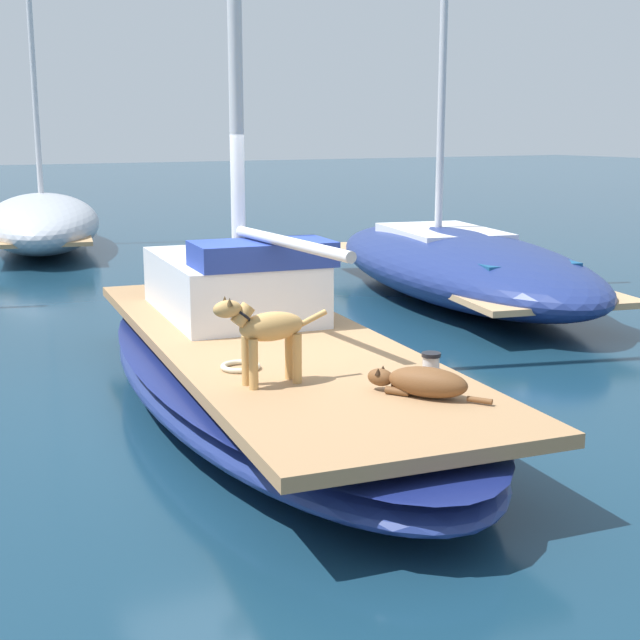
% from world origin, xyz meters
% --- Properties ---
extents(ground_plane, '(120.00, 120.00, 0.00)m').
position_xyz_m(ground_plane, '(0.00, 0.00, 0.00)').
color(ground_plane, '#143347').
extents(sailboat_main, '(3.40, 7.49, 0.66)m').
position_xyz_m(sailboat_main, '(0.00, 0.00, 0.34)').
color(sailboat_main, navy).
rests_on(sailboat_main, ground).
extents(cabin_house, '(1.67, 2.38, 0.84)m').
position_xyz_m(cabin_house, '(0.15, 1.11, 1.01)').
color(cabin_house, silver).
rests_on(cabin_house, sailboat_main).
extents(dog_brown, '(0.60, 0.84, 0.22)m').
position_xyz_m(dog_brown, '(0.16, -2.24, 0.77)').
color(dog_brown, brown).
rests_on(dog_brown, sailboat_main).
extents(dog_tan, '(0.93, 0.22, 0.70)m').
position_xyz_m(dog_tan, '(-0.69, -1.42, 1.08)').
color(dog_tan, tan).
rests_on(dog_tan, sailboat_main).
extents(deck_winch, '(0.16, 0.16, 0.21)m').
position_xyz_m(deck_winch, '(0.48, -1.90, 0.76)').
color(deck_winch, '#B7B7BC').
rests_on(deck_winch, sailboat_main).
extents(coiled_rope, '(0.32, 0.32, 0.04)m').
position_xyz_m(coiled_rope, '(-0.68, -0.91, 0.68)').
color(coiled_rope, beige).
rests_on(coiled_rope, sailboat_main).
extents(moored_boat_far_astern, '(3.82, 7.15, 7.18)m').
position_xyz_m(moored_boat_far_astern, '(0.62, 12.49, 0.61)').
color(moored_boat_far_astern, '#B2B7C1').
rests_on(moored_boat_far_astern, ground).
extents(moored_boat_starboard_side, '(4.23, 7.81, 5.98)m').
position_xyz_m(moored_boat_starboard_side, '(4.92, 3.60, 0.54)').
color(moored_boat_starboard_side, navy).
rests_on(moored_boat_starboard_side, ground).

